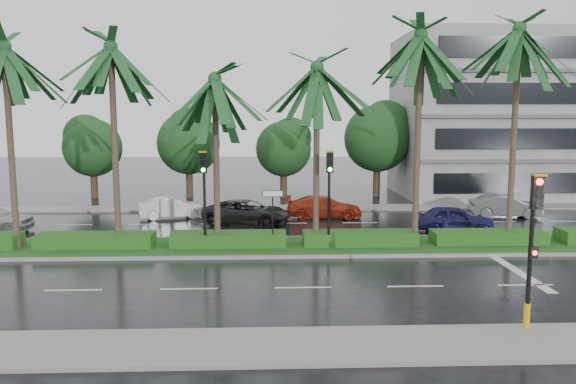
{
  "coord_description": "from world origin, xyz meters",
  "views": [
    {
      "loc": [
        -1.26,
        -24.12,
        6.0
      ],
      "look_at": [
        -0.28,
        1.5,
        2.53
      ],
      "focal_mm": 35.0,
      "sensor_mm": 36.0,
      "label": 1
    }
  ],
  "objects_px": {
    "signal_near": "(532,245)",
    "car_blue": "(454,219)",
    "car_white": "(172,208)",
    "car_red": "(324,207)",
    "street_sign": "(273,204)",
    "car_darkgrey": "(247,212)",
    "signal_median_left": "(204,186)",
    "car_grey": "(505,206)"
  },
  "relations": [
    {
      "from": "street_sign",
      "to": "car_white",
      "type": "distance_m",
      "value": 10.37
    },
    {
      "from": "signal_near",
      "to": "car_grey",
      "type": "bearing_deg",
      "value": 68.62
    },
    {
      "from": "signal_near",
      "to": "signal_median_left",
      "type": "relative_size",
      "value": 1.0
    },
    {
      "from": "car_white",
      "to": "car_darkgrey",
      "type": "distance_m",
      "value": 4.94
    },
    {
      "from": "car_white",
      "to": "car_red",
      "type": "bearing_deg",
      "value": -107.42
    },
    {
      "from": "signal_median_left",
      "to": "car_white",
      "type": "relative_size",
      "value": 1.14
    },
    {
      "from": "street_sign",
      "to": "car_darkgrey",
      "type": "bearing_deg",
      "value": 102.16
    },
    {
      "from": "signal_median_left",
      "to": "street_sign",
      "type": "height_order",
      "value": "signal_median_left"
    },
    {
      "from": "street_sign",
      "to": "car_red",
      "type": "height_order",
      "value": "street_sign"
    },
    {
      "from": "signal_median_left",
      "to": "car_red",
      "type": "height_order",
      "value": "signal_median_left"
    },
    {
      "from": "signal_near",
      "to": "car_darkgrey",
      "type": "xyz_separation_m",
      "value": [
        -8.37,
        16.24,
        -1.82
      ]
    },
    {
      "from": "car_darkgrey",
      "to": "car_grey",
      "type": "distance_m",
      "value": 15.46
    },
    {
      "from": "signal_median_left",
      "to": "car_darkgrey",
      "type": "xyz_separation_m",
      "value": [
        1.63,
        6.55,
        -2.32
      ]
    },
    {
      "from": "signal_median_left",
      "to": "car_blue",
      "type": "xyz_separation_m",
      "value": [
        12.5,
        4.03,
        -2.31
      ]
    },
    {
      "from": "car_blue",
      "to": "car_white",
      "type": "bearing_deg",
      "value": 83.13
    },
    {
      "from": "signal_median_left",
      "to": "car_red",
      "type": "relative_size",
      "value": 0.97
    },
    {
      "from": "car_darkgrey",
      "to": "signal_median_left",
      "type": "bearing_deg",
      "value": -179.27
    },
    {
      "from": "car_red",
      "to": "car_grey",
      "type": "bearing_deg",
      "value": -87.89
    },
    {
      "from": "signal_median_left",
      "to": "car_blue",
      "type": "bearing_deg",
      "value": 17.88
    },
    {
      "from": "street_sign",
      "to": "car_white",
      "type": "bearing_deg",
      "value": 124.89
    },
    {
      "from": "signal_median_left",
      "to": "car_grey",
      "type": "relative_size",
      "value": 1.06
    },
    {
      "from": "street_sign",
      "to": "car_darkgrey",
      "type": "distance_m",
      "value": 6.68
    },
    {
      "from": "signal_near",
      "to": "car_darkgrey",
      "type": "height_order",
      "value": "signal_near"
    },
    {
      "from": "signal_median_left",
      "to": "car_darkgrey",
      "type": "relative_size",
      "value": 0.89
    },
    {
      "from": "signal_median_left",
      "to": "car_grey",
      "type": "xyz_separation_m",
      "value": [
        17.0,
        8.2,
        -2.32
      ]
    },
    {
      "from": "car_white",
      "to": "car_grey",
      "type": "bearing_deg",
      "value": -107.06
    },
    {
      "from": "street_sign",
      "to": "car_grey",
      "type": "xyz_separation_m",
      "value": [
        14.0,
        8.01,
        -1.45
      ]
    },
    {
      "from": "signal_near",
      "to": "car_blue",
      "type": "bearing_deg",
      "value": 79.67
    },
    {
      "from": "signal_near",
      "to": "car_grey",
      "type": "relative_size",
      "value": 1.06
    },
    {
      "from": "signal_median_left",
      "to": "street_sign",
      "type": "xyz_separation_m",
      "value": [
        3.0,
        0.18,
        -0.87
      ]
    },
    {
      "from": "car_blue",
      "to": "signal_near",
      "type": "bearing_deg",
      "value": 179.37
    },
    {
      "from": "car_white",
      "to": "car_grey",
      "type": "height_order",
      "value": "car_grey"
    },
    {
      "from": "signal_median_left",
      "to": "street_sign",
      "type": "distance_m",
      "value": 3.13
    },
    {
      "from": "signal_near",
      "to": "signal_median_left",
      "type": "bearing_deg",
      "value": 135.91
    },
    {
      "from": "street_sign",
      "to": "car_darkgrey",
      "type": "height_order",
      "value": "street_sign"
    },
    {
      "from": "signal_near",
      "to": "street_sign",
      "type": "relative_size",
      "value": 1.68
    },
    {
      "from": "signal_near",
      "to": "car_blue",
      "type": "distance_m",
      "value": 14.06
    },
    {
      "from": "car_white",
      "to": "car_grey",
      "type": "xyz_separation_m",
      "value": [
        19.87,
        -0.41,
        0.05
      ]
    },
    {
      "from": "car_red",
      "to": "car_grey",
      "type": "distance_m",
      "value": 10.87
    },
    {
      "from": "car_white",
      "to": "car_blue",
      "type": "xyz_separation_m",
      "value": [
        15.37,
        -4.57,
        0.06
      ]
    },
    {
      "from": "street_sign",
      "to": "car_grey",
      "type": "height_order",
      "value": "street_sign"
    },
    {
      "from": "car_darkgrey",
      "to": "car_red",
      "type": "xyz_separation_m",
      "value": [
        4.5,
        1.81,
        -0.03
      ]
    }
  ]
}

